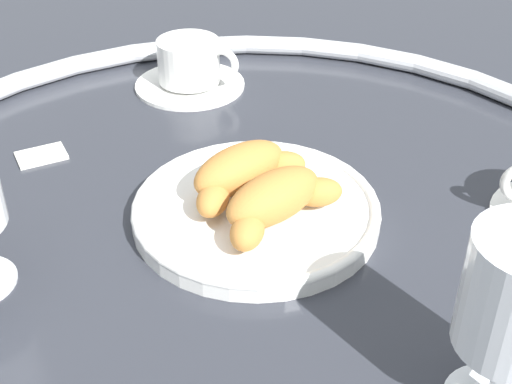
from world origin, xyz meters
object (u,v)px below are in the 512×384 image
pastry_plate (256,210)px  sugar_packet (41,154)px  croissant_large (242,172)px  coffee_cup_far (190,67)px  croissant_small (276,200)px

pastry_plate → sugar_packet: (0.16, -0.19, -0.01)m
croissant_large → sugar_packet: (0.16, -0.16, -0.03)m
croissant_large → coffee_cup_far: size_ratio=0.95×
croissant_small → croissant_large: bearing=-79.5°
croissant_small → coffee_cup_far: bearing=-95.0°
croissant_small → sugar_packet: 0.28m
croissant_large → coffee_cup_far: same height
pastry_plate → croissant_large: bearing=-80.6°
pastry_plate → sugar_packet: pastry_plate is taller
pastry_plate → croissant_large: size_ratio=1.75×
croissant_large → croissant_small: 0.05m
pastry_plate → croissant_small: 0.04m
croissant_large → croissant_small: bearing=100.5°
sugar_packet → pastry_plate: bearing=127.4°
croissant_large → coffee_cup_far: bearing=-98.2°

